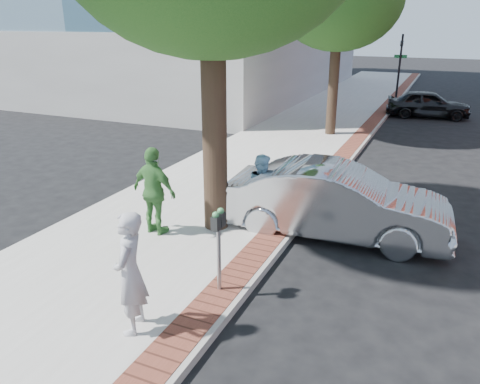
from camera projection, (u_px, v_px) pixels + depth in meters
The scene contains 12 objects.
ground at pixel (199, 277), 8.70m from camera, with size 120.00×120.00×0.00m, color black.
sidewalk at pixel (273, 157), 16.11m from camera, with size 5.00×60.00×0.15m, color #9E9991.
brick_strip at pixel (336, 162), 15.24m from camera, with size 0.60×60.00×0.01m, color brown.
curb at pixel (347, 166), 15.13m from camera, with size 0.10×60.00×0.15m, color gray.
office_base at pixel (187, 60), 31.85m from camera, with size 18.20×22.20×4.00m, color gray.
signal_near at pixel (400, 63), 26.43m from camera, with size 0.70×0.15×3.80m.
parking_meter at pixel (218, 233), 7.67m from camera, with size 0.12×0.32×1.47m.
person_gray at pixel (130, 273), 6.69m from camera, with size 0.68×0.45×1.88m, color #A3A3A8.
person_officer at pixel (263, 189), 10.42m from camera, with size 0.78×0.61×1.61m, color #9AD2EF.
person_green at pixel (154, 191), 9.86m from camera, with size 1.12×0.47×1.91m, color #40803A.
sedan_silver at pixel (336, 202), 10.15m from camera, with size 1.68×4.82×1.59m, color #A5A8AC.
bg_car at pixel (428, 104), 22.86m from camera, with size 1.57×3.90×1.33m, color black.
Camera 1 is at (3.81, -6.65, 4.49)m, focal length 35.00 mm.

